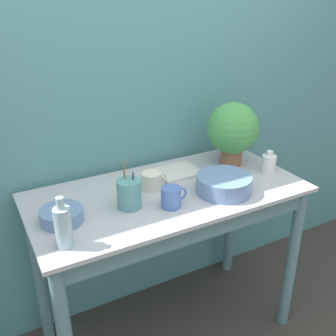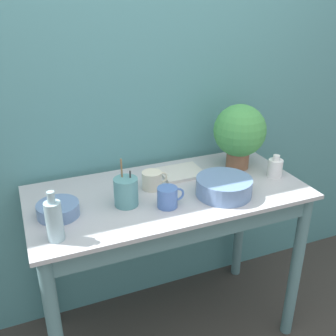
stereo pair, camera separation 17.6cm
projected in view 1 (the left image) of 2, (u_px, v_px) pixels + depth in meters
The scene contains 11 objects.
wall_back at pixel (134, 110), 2.06m from camera, with size 6.00×0.05×2.40m.
counter_table at pixel (170, 226), 1.95m from camera, with size 1.33×0.65×0.89m.
potted_plant at pixel (233, 130), 2.09m from camera, with size 0.28×0.28×0.35m.
bowl_wash_large at pixel (224, 184), 1.86m from camera, with size 0.26×0.26×0.08m.
bottle_tall at pixel (63, 226), 1.45m from camera, with size 0.06×0.06×0.21m.
bottle_short at pixel (269, 163), 2.07m from camera, with size 0.07×0.07×0.12m.
mug_cream at pixel (152, 181), 1.89m from camera, with size 0.13×0.10×0.09m.
mug_blue at pixel (171, 197), 1.73m from camera, with size 0.13×0.09×0.09m.
bowl_small_blue at pixel (62, 216), 1.63m from camera, with size 0.18×0.18×0.06m.
utensil_cup at pixel (129, 194), 1.72m from camera, with size 0.11×0.11×0.22m.
tray_board at pixel (177, 172), 2.06m from camera, with size 0.22×0.19×0.02m.
Camera 1 is at (-0.80, -1.15, 1.78)m, focal length 42.00 mm.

